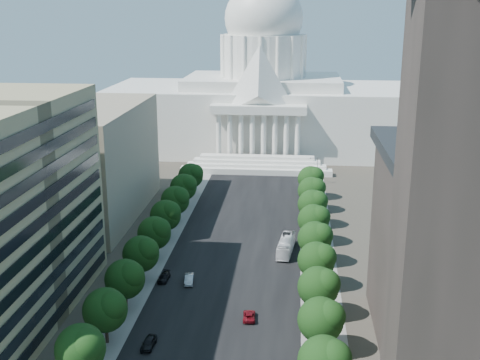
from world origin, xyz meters
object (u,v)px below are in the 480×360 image
(car_silver, at_px, (189,279))
(city_bus, at_px, (286,246))
(car_red, at_px, (249,316))
(car_dark_b, at_px, (164,277))
(car_dark_a, at_px, (149,343))

(car_silver, height_order, city_bus, city_bus)
(car_red, distance_m, car_dark_b, 23.95)
(car_dark_a, xyz_separation_m, city_bus, (22.21, 42.85, 0.94))
(car_dark_a, bearing_deg, city_bus, 66.50)
(car_dark_a, height_order, car_silver, car_silver)
(car_dark_a, bearing_deg, car_dark_b, 100.46)
(car_silver, bearing_deg, city_bus, 35.63)
(car_silver, relative_size, city_bus, 0.40)
(car_dark_a, distance_m, car_red, 19.50)
(car_red, bearing_deg, car_silver, -48.74)
(car_silver, bearing_deg, car_dark_a, -102.46)
(car_red, bearing_deg, car_dark_a, 31.24)
(car_silver, relative_size, car_dark_b, 1.03)
(car_red, height_order, city_bus, city_bus)
(car_dark_b, distance_m, city_bus, 30.56)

